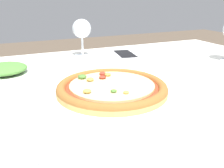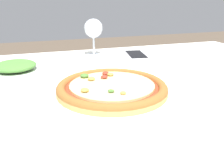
% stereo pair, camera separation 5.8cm
% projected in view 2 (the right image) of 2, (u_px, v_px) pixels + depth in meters
% --- Properties ---
extents(dining_table, '(1.14, 0.95, 0.73)m').
position_uv_depth(dining_table, '(157.00, 113.00, 0.72)').
color(dining_table, '#997047').
rests_on(dining_table, ground_plane).
extents(pizza_plate, '(0.29, 0.29, 0.04)m').
position_uv_depth(pizza_plate, '(112.00, 89.00, 0.59)').
color(pizza_plate, white).
rests_on(pizza_plate, dining_table).
extents(wine_glass_far_right, '(0.07, 0.07, 0.14)m').
position_uv_depth(wine_glass_far_right, '(93.00, 30.00, 0.94)').
color(wine_glass_far_right, silver).
rests_on(wine_glass_far_right, dining_table).
extents(cell_phone, '(0.09, 0.15, 0.01)m').
position_uv_depth(cell_phone, '(136.00, 55.00, 0.96)').
color(cell_phone, white).
rests_on(cell_phone, dining_table).
extents(side_plate, '(0.21, 0.21, 0.04)m').
position_uv_depth(side_plate, '(15.00, 69.00, 0.76)').
color(side_plate, white).
rests_on(side_plate, dining_table).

